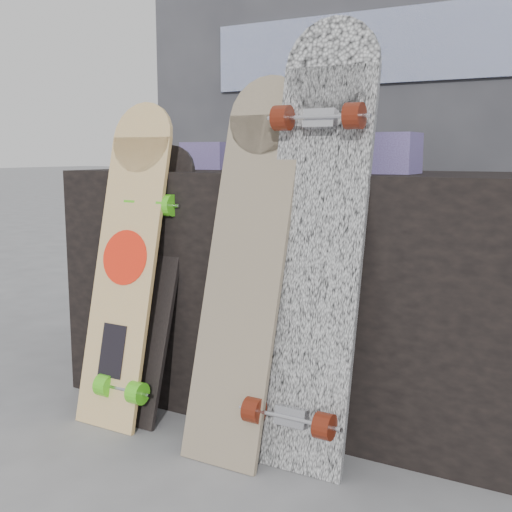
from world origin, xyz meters
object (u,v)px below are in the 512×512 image
Objects in this scene: vendor_table at (304,290)px; skateboard_dark at (149,279)px; longboard_geisha at (127,253)px; longboard_cascadia at (315,233)px; longboard_celtic at (247,253)px.

vendor_table is 1.80× the size of skateboard_dark.
longboard_geisha is 0.83× the size of longboard_cascadia.
longboard_celtic is at bearing 0.20° from longboard_geisha.
vendor_table is at bearing 119.46° from longboard_cascadia.
longboard_geisha is 0.45m from longboard_celtic.
longboard_geisha is (-0.45, -0.37, 0.14)m from vendor_table.
skateboard_dark is at bearing 178.93° from longboard_cascadia.
longboard_celtic is (0.45, 0.00, 0.04)m from longboard_geisha.
longboard_geisha is 0.11m from skateboard_dark.
longboard_cascadia is (0.20, 0.03, 0.07)m from longboard_celtic.
longboard_cascadia reaches higher than skateboard_dark.
skateboard_dark reaches higher than vendor_table.
longboard_geisha is 0.66m from longboard_cascadia.
longboard_celtic is at bearing -90.67° from vendor_table.
longboard_celtic reaches higher than vendor_table.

